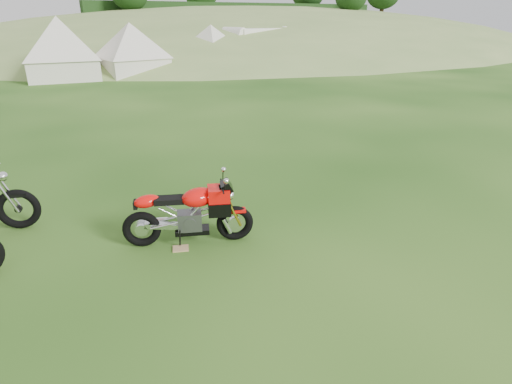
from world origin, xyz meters
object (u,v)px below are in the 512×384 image
tent_left (61,50)px  tent_right (211,46)px  sport_motorcycle (188,209)px  tent_mid (132,50)px  caravan (256,45)px  plywood_board (181,248)px

tent_left → tent_right: tent_left is taller
sport_motorcycle → tent_mid: tent_mid is taller
tent_left → sport_motorcycle: bearing=-86.1°
tent_left → caravan: size_ratio=0.68×
plywood_board → tent_right: tent_right is taller
tent_right → sport_motorcycle: bearing=-140.3°
sport_motorcycle → tent_left: bearing=109.0°
tent_left → tent_right: 8.85m
plywood_board → caravan: bearing=55.5°
sport_motorcycle → tent_left: 19.16m
plywood_board → tent_mid: (5.20, 18.70, 1.33)m
caravan → tent_mid: bearing=-178.3°
tent_left → caravan: 12.68m
plywood_board → tent_right: bearing=62.1°
sport_motorcycle → caravan: bearing=79.5°
plywood_board → sport_motorcycle: bearing=29.3°
caravan → sport_motorcycle: bearing=-135.9°
tent_mid → tent_right: size_ratio=1.05×
sport_motorcycle → caravan: 25.14m
sport_motorcycle → tent_mid: bearing=98.7°
tent_left → plywood_board: bearing=-86.7°
tent_mid → tent_right: (5.40, 1.35, -0.06)m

